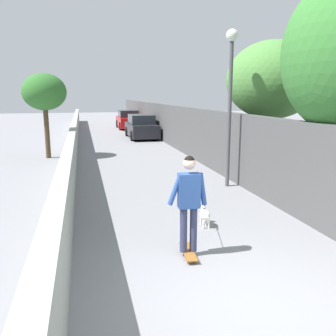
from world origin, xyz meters
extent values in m
plane|color=gray|center=(14.00, 0.00, 0.00)|extent=(80.00, 80.00, 0.00)
cube|color=#999E93|center=(12.00, 2.70, 0.64)|extent=(48.00, 0.30, 1.28)
cube|color=#4C4C4C|center=(12.00, -2.70, 1.13)|extent=(48.00, 0.30, 2.26)
cylinder|color=#473523|center=(13.00, 3.82, 1.19)|extent=(0.22, 0.22, 2.39)
ellipsoid|color=#2D6628|center=(13.00, 3.82, 2.96)|extent=(1.93, 1.93, 1.62)
cylinder|color=#473523|center=(7.50, -4.20, 1.19)|extent=(0.21, 0.21, 2.39)
ellipsoid|color=#4C843D|center=(7.50, -4.20, 3.34)|extent=(3.18, 3.18, 2.66)
cylinder|color=#4C4C51|center=(6.31, -2.15, 2.21)|extent=(0.12, 0.12, 4.41)
sphere|color=silver|center=(6.31, -2.15, 4.56)|extent=(0.36, 0.36, 0.36)
cube|color=brown|center=(1.80, 0.49, 0.07)|extent=(0.81, 0.27, 0.02)
cylinder|color=beige|center=(2.09, 0.53, 0.03)|extent=(0.06, 0.04, 0.06)
cylinder|color=beige|center=(2.08, 0.39, 0.03)|extent=(0.06, 0.04, 0.06)
cylinder|color=beige|center=(1.53, 0.58, 0.03)|extent=(0.06, 0.04, 0.06)
cylinder|color=beige|center=(1.52, 0.44, 0.03)|extent=(0.06, 0.04, 0.06)
cylinder|color=#333859|center=(1.81, 0.58, 0.50)|extent=(0.14, 0.14, 0.83)
cylinder|color=#333859|center=(1.80, 0.40, 0.50)|extent=(0.14, 0.14, 0.83)
cube|color=#2D5199|center=(1.80, 0.49, 1.22)|extent=(0.25, 0.40, 0.61)
cylinder|color=#2D5199|center=(1.82, 0.73, 1.25)|extent=(0.11, 0.29, 0.58)
cylinder|color=#2D5199|center=(1.78, 0.25, 1.24)|extent=(0.10, 0.18, 0.59)
sphere|color=beige|center=(1.80, 0.49, 1.71)|extent=(0.22, 0.22, 0.22)
sphere|color=black|center=(1.80, 0.49, 1.74)|extent=(0.19, 0.19, 0.19)
ellipsoid|color=white|center=(3.10, -0.28, 0.27)|extent=(0.38, 0.25, 0.22)
sphere|color=white|center=(3.34, -0.30, 0.34)|extent=(0.15, 0.15, 0.15)
cone|color=black|center=(3.34, -0.26, 0.42)|extent=(0.05, 0.05, 0.06)
cone|color=black|center=(3.34, -0.34, 0.42)|extent=(0.05, 0.05, 0.06)
cylinder|color=white|center=(3.22, -0.23, 0.09)|extent=(0.04, 0.04, 0.18)
cylinder|color=white|center=(3.21, -0.35, 0.09)|extent=(0.04, 0.04, 0.18)
cylinder|color=white|center=(2.99, -0.21, 0.09)|extent=(0.04, 0.04, 0.18)
cylinder|color=white|center=(2.98, -0.33, 0.09)|extent=(0.04, 0.04, 0.18)
cylinder|color=white|center=(2.88, -0.26, 0.35)|extent=(0.14, 0.04, 0.13)
cylinder|color=black|center=(2.45, 0.10, 0.73)|extent=(1.31, 0.78, 0.66)
cube|color=black|center=(19.45, -1.55, 0.56)|extent=(4.24, 1.70, 0.80)
cube|color=#262B33|center=(19.45, -1.55, 1.24)|extent=(2.20, 1.50, 0.60)
cylinder|color=black|center=(20.77, -0.76, 0.32)|extent=(0.64, 0.22, 0.64)
cylinder|color=black|center=(20.77, -2.34, 0.32)|extent=(0.64, 0.22, 0.64)
cylinder|color=black|center=(18.14, -0.76, 0.32)|extent=(0.64, 0.22, 0.64)
cylinder|color=black|center=(18.14, -2.34, 0.32)|extent=(0.64, 0.22, 0.64)
cube|color=#B71414|center=(26.34, -1.55, 0.56)|extent=(4.08, 1.70, 0.80)
cube|color=#262B33|center=(26.34, -1.55, 1.24)|extent=(2.12, 1.50, 0.60)
cylinder|color=black|center=(27.61, -0.76, 0.32)|extent=(0.64, 0.22, 0.64)
cylinder|color=black|center=(27.61, -2.34, 0.32)|extent=(0.64, 0.22, 0.64)
cylinder|color=black|center=(25.08, -0.76, 0.32)|extent=(0.64, 0.22, 0.64)
cylinder|color=black|center=(25.08, -2.34, 0.32)|extent=(0.64, 0.22, 0.64)
camera|label=1|loc=(-3.98, 2.25, 2.88)|focal=38.21mm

